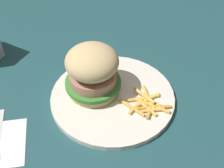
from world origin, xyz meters
The scene contains 4 objects.
ground_plane centered at (0.00, 0.00, 0.00)m, with size 1.60×1.60×0.00m, color #1E474C.
plate centered at (0.01, 0.00, 0.01)m, with size 0.26×0.26×0.01m, color silver.
sandwich centered at (0.04, -0.03, 0.07)m, with size 0.12×0.12×0.11m.
fries_pile centered at (-0.05, 0.05, 0.02)m, with size 0.10×0.09×0.01m.
Camera 1 is at (0.15, 0.43, 0.49)m, focal length 49.78 mm.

